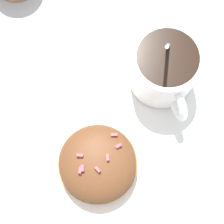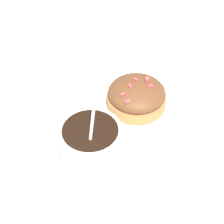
# 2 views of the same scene
# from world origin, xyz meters

# --- Properties ---
(ground_plane) EXTENTS (3.00, 3.00, 0.00)m
(ground_plane) POSITION_xyz_m (0.00, 0.00, 0.00)
(ground_plane) COLOR #B2B2B7
(paper_napkin) EXTENTS (0.33, 0.34, 0.00)m
(paper_napkin) POSITION_xyz_m (0.00, 0.00, 0.00)
(paper_napkin) COLOR white
(paper_napkin) RESTS_ON ground_plane
(coffee_cup) EXTENTS (0.09, 0.09, 0.12)m
(coffee_cup) POSITION_xyz_m (0.07, -0.01, 0.04)
(coffee_cup) COLOR white
(coffee_cup) RESTS_ON paper_napkin
(frosted_pastry) EXTENTS (0.09, 0.09, 0.04)m
(frosted_pastry) POSITION_xyz_m (-0.07, 0.00, 0.02)
(frosted_pastry) COLOR #B2753D
(frosted_pastry) RESTS_ON paper_napkin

